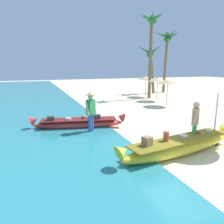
# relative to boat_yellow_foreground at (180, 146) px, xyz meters

# --- Properties ---
(ground_plane) EXTENTS (80.00, 80.00, 0.00)m
(ground_plane) POSITION_rel_boat_yellow_foreground_xyz_m (0.86, 0.71, -0.30)
(ground_plane) COLOR beige
(boat_yellow_foreground) EXTENTS (4.87, 1.48, 0.83)m
(boat_yellow_foreground) POSITION_rel_boat_yellow_foreground_xyz_m (0.00, 0.00, 0.00)
(boat_yellow_foreground) COLOR yellow
(boat_yellow_foreground) RESTS_ON ground
(boat_red_midground) EXTENTS (4.32, 1.55, 0.75)m
(boat_red_midground) POSITION_rel_boat_yellow_foreground_xyz_m (-2.47, 4.05, -0.03)
(boat_red_midground) COLOR red
(boat_red_midground) RESTS_ON ground
(person_vendor_hatted) EXTENTS (0.57, 0.47, 1.79)m
(person_vendor_hatted) POSITION_rel_boat_yellow_foreground_xyz_m (-2.12, 3.18, 0.74)
(person_vendor_hatted) COLOR #3D5BA8
(person_vendor_hatted) RESTS_ON ground
(person_tourist_customer) EXTENTS (0.52, 0.53, 1.64)m
(person_tourist_customer) POSITION_rel_boat_yellow_foreground_xyz_m (0.82, 0.32, 0.63)
(person_tourist_customer) COLOR green
(person_tourist_customer) RESTS_ON ground
(patio_umbrella_large) EXTENTS (2.14, 2.14, 2.39)m
(patio_umbrella_large) POSITION_rel_boat_yellow_foreground_xyz_m (1.75, 0.33, 1.90)
(patio_umbrella_large) COLOR #B7B7BC
(patio_umbrella_large) RESTS_ON ground
(parasol_row_0) EXTENTS (1.60, 1.60, 1.91)m
(parasol_row_0) POSITION_rel_boat_yellow_foreground_xyz_m (4.70, 7.58, 1.45)
(parasol_row_0) COLOR #8E6B47
(parasol_row_0) RESTS_ON ground
(parasol_row_1) EXTENTS (1.60, 1.60, 1.91)m
(parasol_row_1) POSITION_rel_boat_yellow_foreground_xyz_m (5.27, 9.82, 1.45)
(parasol_row_1) COLOR #8E6B47
(parasol_row_1) RESTS_ON ground
(parasol_row_2) EXTENTS (1.60, 1.60, 1.91)m
(parasol_row_2) POSITION_rel_boat_yellow_foreground_xyz_m (5.55, 12.22, 1.45)
(parasol_row_2) COLOR #8E6B47
(parasol_row_2) RESTS_ON ground
(palm_tree_tall_inland) EXTENTS (2.63, 2.68, 4.94)m
(palm_tree_tall_inland) POSITION_rel_boat_yellow_foreground_xyz_m (7.20, 14.42, 3.61)
(palm_tree_tall_inland) COLOR brown
(palm_tree_tall_inland) RESTS_ON ground
(palm_tree_leaning_seaward) EXTENTS (2.83, 2.52, 6.55)m
(palm_tree_leaning_seaward) POSITION_rel_boat_yellow_foreground_xyz_m (9.32, 14.68, 4.82)
(palm_tree_leaning_seaward) COLOR brown
(palm_tree_leaning_seaward) RESTS_ON ground
(palm_tree_mid_cluster) EXTENTS (2.54, 2.38, 7.22)m
(palm_tree_mid_cluster) POSITION_rel_boat_yellow_foreground_xyz_m (5.46, 11.40, 5.46)
(palm_tree_mid_cluster) COLOR brown
(palm_tree_mid_cluster) RESTS_ON ground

